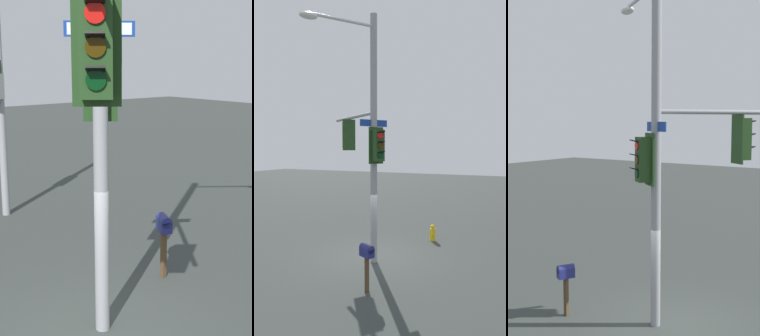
# 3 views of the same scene
# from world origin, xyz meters

# --- Properties ---
(ground_plane) EXTENTS (80.00, 80.00, 0.00)m
(ground_plane) POSITION_xyz_m (0.00, 0.00, 0.00)
(ground_plane) COLOR #353B37
(main_signal_pole_assembly) EXTENTS (4.45, 3.57, 8.88)m
(main_signal_pole_assembly) POSITION_xyz_m (0.24, -0.22, 4.79)
(main_signal_pole_assembly) COLOR gray
(main_signal_pole_assembly) RESTS_ON ground
(fire_hydrant) EXTENTS (0.38, 0.24, 0.73)m
(fire_hydrant) POSITION_xyz_m (-3.14, 1.43, 0.34)
(fire_hydrant) COLOR yellow
(fire_hydrant) RESTS_ON ground
(mailbox) EXTENTS (0.41, 0.50, 1.41)m
(mailbox) POSITION_xyz_m (2.67, 1.09, 1.11)
(mailbox) COLOR #4C3823
(mailbox) RESTS_ON ground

